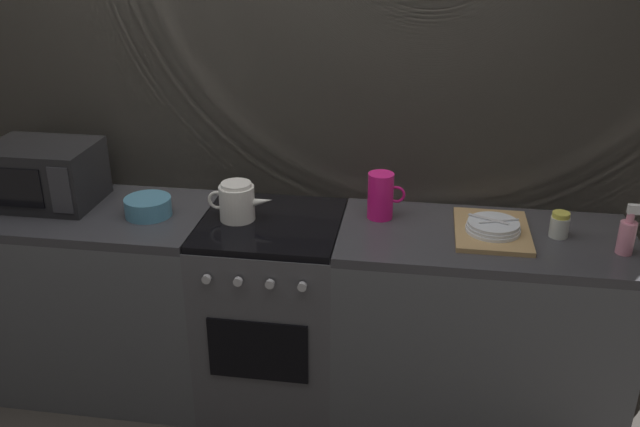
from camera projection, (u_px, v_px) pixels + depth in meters
name	position (u px, v px, depth m)	size (l,w,h in m)	color
ground_plane	(276.00, 392.00, 3.30)	(8.00, 8.00, 0.00)	#47423D
back_wall	(284.00, 131.00, 3.10)	(3.60, 0.05, 2.40)	#A39989
counter_left	(86.00, 296.00, 3.24)	(1.20, 0.60, 0.90)	#515459
stove_unit	(273.00, 312.00, 3.11)	(0.60, 0.63, 0.90)	#4C4C51
counter_right	(477.00, 329.00, 2.99)	(1.20, 0.60, 0.90)	#515459
microwave	(44.00, 174.00, 3.06)	(0.46, 0.35, 0.27)	black
kettle	(237.00, 202.00, 2.92)	(0.28, 0.15, 0.17)	white
mixing_bowl	(148.00, 207.00, 2.97)	(0.20, 0.20, 0.08)	teal
pitcher	(381.00, 196.00, 2.93)	(0.16, 0.11, 0.20)	#E5197A
dish_pile	(492.00, 229.00, 2.81)	(0.30, 0.40, 0.07)	tan
spice_jar	(560.00, 225.00, 2.78)	(0.08, 0.08, 0.10)	silver
spray_bottle	(627.00, 234.00, 2.63)	(0.08, 0.06, 0.20)	pink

